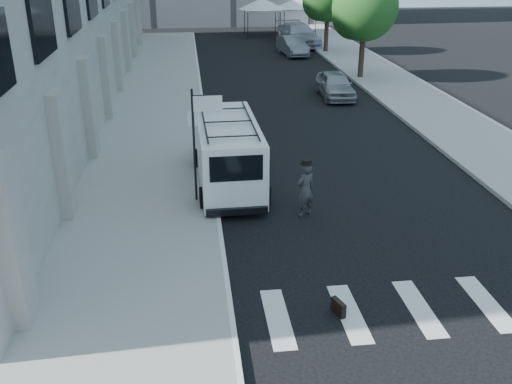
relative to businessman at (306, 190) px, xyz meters
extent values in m
plane|color=black|center=(-0.60, -2.00, -0.83)|extent=(120.00, 120.00, 0.00)
cube|color=gray|center=(-4.85, 14.00, -0.75)|extent=(4.50, 48.00, 0.15)
cube|color=gray|center=(8.40, 18.00, -0.75)|extent=(4.00, 56.00, 0.15)
cylinder|color=black|center=(-3.20, 1.20, 1.07)|extent=(0.07, 0.07, 3.50)
cube|color=white|center=(-3.20, 1.22, 1.92)|extent=(0.30, 0.03, 0.42)
cube|color=white|center=(-2.75, 1.20, 2.37)|extent=(0.85, 0.06, 0.45)
cylinder|color=black|center=(7.00, 18.00, 0.57)|extent=(0.32, 0.32, 2.80)
sphere|color=#1C4315|center=(7.00, 18.00, 3.30)|extent=(3.80, 3.80, 3.80)
sphere|color=#1C4315|center=(6.60, 18.60, 2.73)|extent=(2.66, 2.66, 2.66)
cylinder|color=black|center=(7.00, 27.00, 0.57)|extent=(0.32, 0.32, 2.80)
sphere|color=#1C4315|center=(6.60, 27.60, 2.73)|extent=(2.66, 2.66, 2.66)
cylinder|color=black|center=(2.00, 34.60, 0.27)|extent=(0.06, 0.06, 2.20)
cylinder|color=black|center=(4.80, 34.60, 0.27)|extent=(0.06, 0.06, 2.20)
cylinder|color=black|center=(2.00, 37.40, 0.27)|extent=(0.06, 0.06, 2.20)
cylinder|color=black|center=(4.80, 37.40, 0.27)|extent=(0.06, 0.06, 2.20)
cube|color=white|center=(3.40, 36.00, 1.42)|extent=(3.00, 3.00, 0.12)
cone|color=white|center=(3.40, 36.00, 1.92)|extent=(4.00, 4.00, 0.90)
cylinder|color=black|center=(5.20, 35.10, 0.27)|extent=(0.06, 0.06, 2.20)
cylinder|color=black|center=(8.00, 35.10, 0.27)|extent=(0.06, 0.06, 2.20)
cylinder|color=black|center=(5.20, 37.90, 0.27)|extent=(0.06, 0.06, 2.20)
cylinder|color=black|center=(8.00, 37.90, 0.27)|extent=(0.06, 0.06, 2.20)
cube|color=white|center=(6.60, 36.50, 1.42)|extent=(3.00, 3.00, 0.12)
cone|color=white|center=(6.60, 36.50, 1.92)|extent=(4.00, 4.00, 0.90)
imported|color=#343436|center=(0.00, 0.00, 0.00)|extent=(0.72, 0.62, 1.65)
cube|color=black|center=(-0.26, -5.00, -0.66)|extent=(0.26, 0.46, 0.34)
cube|color=black|center=(-1.07, 1.00, -0.52)|extent=(0.33, 0.47, 0.62)
cylinder|color=black|center=(-1.20, 1.17, 0.06)|extent=(0.02, 0.02, 0.59)
cylinder|color=black|center=(-0.99, 1.21, 0.06)|extent=(0.02, 0.02, 0.59)
cube|color=black|center=(-1.10, 1.19, 0.35)|extent=(0.24, 0.07, 0.03)
cube|color=white|center=(-2.10, 2.50, 0.38)|extent=(2.02, 5.20, 2.01)
cube|color=white|center=(-2.16, 5.32, -0.11)|extent=(1.83, 0.90, 1.05)
cube|color=black|center=(-2.05, -0.06, 0.80)|extent=(1.53, 0.11, 0.77)
cylinder|color=black|center=(-3.05, 4.30, -0.46)|extent=(0.28, 0.73, 0.73)
cylinder|color=black|center=(-1.23, 4.34, -0.46)|extent=(0.28, 0.73, 0.73)
cylinder|color=black|center=(-2.98, 0.76, -0.46)|extent=(0.28, 0.73, 0.73)
cylinder|color=black|center=(-1.16, 0.80, -0.46)|extent=(0.28, 0.73, 0.73)
imported|color=#929499|center=(4.40, 13.88, -0.16)|extent=(1.68, 3.98, 1.34)
imported|color=slate|center=(4.40, 26.44, -0.15)|extent=(1.86, 4.22, 1.35)
imported|color=#A6A7AE|center=(5.58, 30.54, 0.04)|extent=(3.18, 6.21, 1.72)
camera|label=1|loc=(-3.30, -15.13, 6.66)|focal=40.00mm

